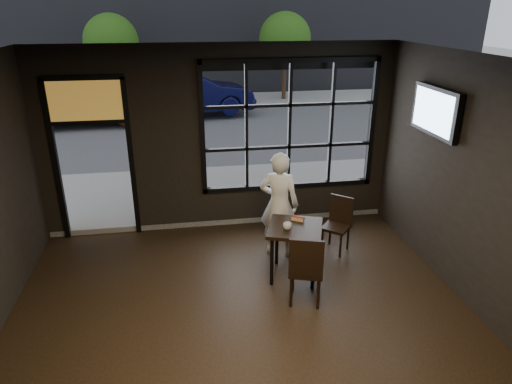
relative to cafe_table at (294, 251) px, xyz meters
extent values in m
cube|color=black|center=(-0.88, -1.65, -0.42)|extent=(6.00, 7.00, 0.02)
cube|color=black|center=(-0.88, -1.65, 2.80)|extent=(6.00, 7.00, 0.02)
cube|color=black|center=(0.32, 1.85, 1.39)|extent=(3.06, 0.12, 2.28)
cube|color=orange|center=(-2.98, 1.85, 1.94)|extent=(1.20, 0.06, 0.70)
cube|color=#545456|center=(-0.88, 22.35, -0.43)|extent=(60.00, 41.00, 0.04)
cube|color=black|center=(0.00, 0.00, 0.00)|extent=(0.95, 0.95, 0.81)
cube|color=black|center=(0.00, -0.62, 0.10)|extent=(0.55, 0.55, 1.02)
cube|color=black|center=(0.84, 0.62, 0.04)|extent=(0.55, 0.55, 0.90)
imported|color=silver|center=(-0.08, 0.71, 0.44)|extent=(0.73, 0.62, 1.70)
imported|color=silver|center=(-0.13, -0.06, 0.45)|extent=(0.15, 0.15, 0.10)
cube|color=black|center=(2.05, 0.25, 1.93)|extent=(0.13, 1.16, 0.68)
imported|color=black|center=(-1.20, 10.73, 0.44)|extent=(4.74, 2.35, 1.49)
imported|color=#48170E|center=(-4.70, 10.06, 0.41)|extent=(4.30, 1.91, 1.44)
cylinder|color=#332114|center=(-3.96, 13.13, 0.53)|extent=(0.17, 0.17, 1.88)
sphere|color=#2E5D16|center=(-3.96, 13.13, 2.07)|extent=(2.05, 2.05, 2.05)
cylinder|color=#332114|center=(2.78, 13.16, 0.54)|extent=(0.17, 0.17, 1.90)
sphere|color=#18521E|center=(2.78, 13.16, 2.10)|extent=(2.08, 2.08, 2.08)
camera|label=1|loc=(-1.50, -5.65, 3.31)|focal=32.00mm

